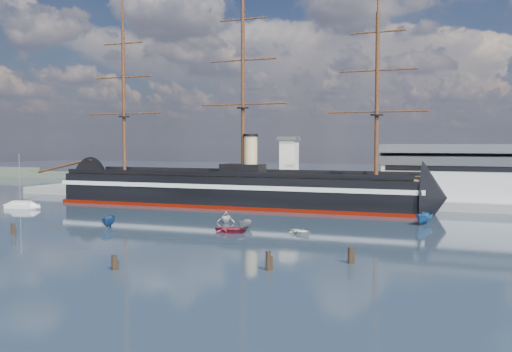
% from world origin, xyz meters
% --- Properties ---
extents(ground, '(600.00, 600.00, 0.00)m').
position_xyz_m(ground, '(0.00, 40.00, 0.00)').
color(ground, '#202935').
rests_on(ground, ground).
extents(quay, '(180.00, 18.00, 2.00)m').
position_xyz_m(quay, '(10.00, 76.00, 0.00)').
color(quay, slate).
rests_on(quay, ground).
extents(quay_tower, '(5.00, 5.00, 15.00)m').
position_xyz_m(quay_tower, '(3.00, 73.00, 9.75)').
color(quay_tower, silver).
rests_on(quay_tower, ground).
extents(shoreline, '(120.00, 10.00, 4.00)m').
position_xyz_m(shoreline, '(-139.23, 135.00, 1.45)').
color(shoreline, '#3F4C38').
rests_on(shoreline, ground).
extents(warship, '(113.07, 18.40, 53.94)m').
position_xyz_m(warship, '(-8.12, 60.00, 4.04)').
color(warship, black).
rests_on(warship, ground).
extents(sailboat, '(8.27, 3.55, 12.81)m').
position_xyz_m(sailboat, '(-50.50, 36.20, 0.82)').
color(sailboat, silver).
rests_on(sailboat, ground).
extents(motorboat_a, '(6.70, 4.72, 2.52)m').
position_xyz_m(motorboat_a, '(-13.51, 19.17, 0.00)').
color(motorboat_a, navy).
rests_on(motorboat_a, ground).
extents(motorboat_b, '(1.67, 3.70, 1.69)m').
position_xyz_m(motorboat_b, '(9.82, 21.92, 0.00)').
color(motorboat_b, '#A4293C').
rests_on(motorboat_b, ground).
extents(motorboat_c, '(5.31, 2.19, 2.09)m').
position_xyz_m(motorboat_c, '(10.26, 26.76, 0.00)').
color(motorboat_c, slate).
rests_on(motorboat_c, ground).
extents(motorboat_d, '(7.07, 4.84, 2.38)m').
position_xyz_m(motorboat_d, '(3.78, 32.62, 0.00)').
color(motorboat_d, white).
rests_on(motorboat_d, ground).
extents(motorboat_e, '(2.23, 2.83, 1.24)m').
position_xyz_m(motorboat_e, '(21.27, 25.03, 0.00)').
color(motorboat_e, silver).
rests_on(motorboat_e, ground).
extents(motorboat_f, '(7.30, 4.22, 2.75)m').
position_xyz_m(motorboat_f, '(39.50, 44.55, 0.00)').
color(motorboat_f, '#1E4E86').
rests_on(motorboat_f, ground).
extents(piling_near_mid, '(0.64, 0.64, 2.53)m').
position_xyz_m(piling_near_mid, '(8.45, -9.52, 0.00)').
color(piling_near_mid, black).
rests_on(piling_near_mid, ground).
extents(piling_near_right, '(0.64, 0.64, 3.02)m').
position_xyz_m(piling_near_right, '(25.87, -2.80, 0.00)').
color(piling_near_right, black).
rests_on(piling_near_right, ground).
extents(piling_far_right, '(0.64, 0.64, 2.79)m').
position_xyz_m(piling_far_right, '(34.19, 4.84, 0.00)').
color(piling_far_right, black).
rests_on(piling_far_right, ground).
extents(piling_extra, '(0.64, 0.64, 2.59)m').
position_xyz_m(piling_extra, '(-23.44, 6.36, 0.00)').
color(piling_extra, black).
rests_on(piling_extra, ground).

